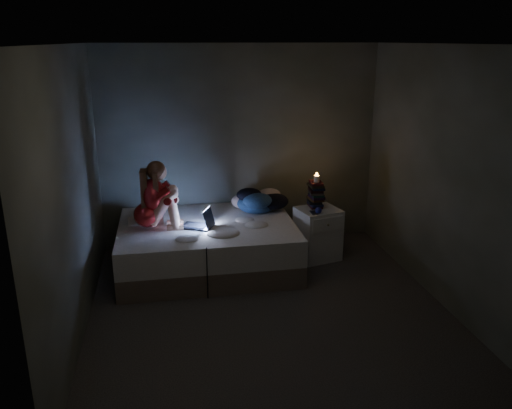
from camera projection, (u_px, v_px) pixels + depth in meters
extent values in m
cube|color=black|center=(268.00, 309.00, 5.29)|extent=(3.60, 3.80, 0.02)
cube|color=silver|center=(270.00, 43.00, 4.49)|extent=(3.60, 3.80, 0.02)
cube|color=#353C2D|center=(240.00, 147.00, 6.68)|extent=(3.60, 0.02, 2.60)
cube|color=#353C2D|center=(332.00, 272.00, 3.10)|extent=(3.60, 0.02, 2.60)
cube|color=#353C2D|center=(71.00, 196.00, 4.59)|extent=(0.02, 3.80, 2.60)
cube|color=#353C2D|center=(444.00, 178.00, 5.19)|extent=(0.02, 3.80, 2.60)
cube|color=silver|center=(146.00, 217.00, 6.12)|extent=(0.41, 0.29, 0.12)
cube|color=silver|center=(318.00, 234.00, 6.41)|extent=(0.58, 0.54, 0.65)
cylinder|color=beige|center=(317.00, 180.00, 6.27)|extent=(0.07, 0.07, 0.08)
cube|color=black|center=(311.00, 212.00, 6.18)|extent=(0.10, 0.15, 0.01)
sphere|color=navy|center=(315.00, 210.00, 6.14)|extent=(0.08, 0.08, 0.08)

